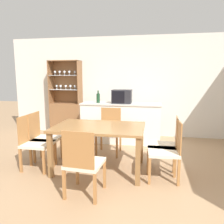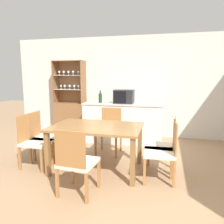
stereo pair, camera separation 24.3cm
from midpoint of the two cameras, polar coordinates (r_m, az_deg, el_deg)
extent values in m
plane|color=#A37F5B|center=(3.45, 3.12, -17.30)|extent=(18.00, 18.00, 0.00)
cube|color=silver|center=(5.70, 8.28, 6.54)|extent=(6.80, 0.06, 2.55)
cube|color=white|center=(5.16, 4.19, -2.97)|extent=(1.82, 0.53, 0.90)
cube|color=beige|center=(5.08, 4.25, 2.14)|extent=(1.85, 0.56, 0.03)
cube|color=brown|center=(6.06, -9.68, -1.54)|extent=(0.82, 0.37, 0.83)
cube|color=brown|center=(6.12, -9.26, 7.75)|extent=(0.82, 0.02, 1.12)
cube|color=brown|center=(6.13, -13.39, 7.62)|extent=(0.02, 0.37, 1.12)
cube|color=brown|center=(5.81, -6.28, 7.73)|extent=(0.02, 0.37, 1.12)
cube|color=brown|center=(5.97, -10.09, 12.98)|extent=(0.82, 0.37, 0.02)
cube|color=white|center=(5.97, -9.88, 5.86)|extent=(0.77, 0.33, 0.01)
cube|color=white|center=(5.95, -9.99, 9.41)|extent=(0.77, 0.33, 0.01)
cylinder|color=white|center=(6.12, -12.04, 5.95)|extent=(0.04, 0.04, 0.01)
cylinder|color=white|center=(6.12, -12.05, 6.24)|extent=(0.01, 0.01, 0.06)
sphere|color=white|center=(6.11, -12.06, 6.72)|extent=(0.06, 0.06, 0.06)
cylinder|color=white|center=(6.04, -12.47, 9.40)|extent=(0.04, 0.04, 0.01)
cylinder|color=white|center=(6.04, -12.48, 9.69)|extent=(0.01, 0.01, 0.06)
sphere|color=white|center=(6.04, -12.49, 10.18)|extent=(0.06, 0.06, 0.06)
cylinder|color=white|center=(6.01, -11.09, 5.93)|extent=(0.04, 0.04, 0.01)
cylinder|color=white|center=(6.01, -11.10, 6.22)|extent=(0.01, 0.01, 0.06)
sphere|color=white|center=(6.01, -11.12, 6.71)|extent=(0.06, 0.06, 0.06)
cylinder|color=white|center=(5.97, -11.34, 9.44)|extent=(0.04, 0.04, 0.01)
cylinder|color=white|center=(5.97, -11.35, 9.74)|extent=(0.01, 0.01, 0.06)
sphere|color=white|center=(5.98, -11.37, 10.23)|extent=(0.06, 0.06, 0.06)
cylinder|color=white|center=(5.98, -9.84, 5.94)|extent=(0.04, 0.04, 0.01)
cylinder|color=white|center=(5.97, -9.85, 6.24)|extent=(0.01, 0.01, 0.06)
sphere|color=white|center=(5.97, -9.86, 6.73)|extent=(0.06, 0.06, 0.06)
cylinder|color=white|center=(5.92, -10.14, 9.48)|extent=(0.04, 0.04, 0.01)
cylinder|color=white|center=(5.92, -10.14, 9.78)|extent=(0.01, 0.01, 0.06)
sphere|color=white|center=(5.92, -10.16, 10.27)|extent=(0.06, 0.06, 0.06)
cylinder|color=white|center=(5.92, -8.66, 5.94)|extent=(0.04, 0.04, 0.01)
cylinder|color=white|center=(5.92, -8.66, 6.24)|extent=(0.01, 0.01, 0.06)
sphere|color=white|center=(5.91, -8.68, 6.74)|extent=(0.06, 0.06, 0.06)
cylinder|color=white|center=(5.86, -8.94, 9.52)|extent=(0.04, 0.04, 0.01)
cylinder|color=white|center=(5.86, -8.95, 9.81)|extent=(0.01, 0.01, 0.06)
sphere|color=white|center=(5.86, -8.96, 10.32)|extent=(0.06, 0.06, 0.06)
cylinder|color=white|center=(5.84, -7.53, 5.93)|extent=(0.04, 0.04, 0.01)
cylinder|color=white|center=(5.84, -7.54, 6.22)|extent=(0.01, 0.01, 0.06)
sphere|color=white|center=(5.84, -7.55, 6.73)|extent=(0.06, 0.06, 0.06)
cylinder|color=white|center=(5.85, -7.55, 9.55)|extent=(0.04, 0.04, 0.01)
cylinder|color=white|center=(5.85, -7.55, 9.85)|extent=(0.01, 0.01, 0.06)
sphere|color=white|center=(5.85, -7.56, 10.35)|extent=(0.06, 0.06, 0.06)
cube|color=olive|center=(3.57, -2.14, -3.92)|extent=(1.45, 0.96, 0.04)
cube|color=olive|center=(3.55, -14.61, -10.59)|extent=(0.07, 0.07, 0.71)
cube|color=olive|center=(3.17, 7.67, -12.87)|extent=(0.07, 0.07, 0.71)
cube|color=olive|center=(4.27, -9.21, -6.99)|extent=(0.07, 0.07, 0.71)
cube|color=olive|center=(3.96, 9.04, -8.32)|extent=(0.07, 0.07, 0.71)
cube|color=beige|center=(4.37, 0.71, -5.52)|extent=(0.46, 0.46, 0.05)
cube|color=#A8703D|center=(4.52, 1.39, -1.76)|extent=(0.41, 0.02, 0.46)
cube|color=#A8703D|center=(4.20, 2.75, -9.35)|extent=(0.04, 0.04, 0.40)
cube|color=#A8703D|center=(4.30, -2.64, -8.90)|extent=(0.04, 0.04, 0.40)
cube|color=#A8703D|center=(4.58, 3.84, -7.75)|extent=(0.04, 0.04, 0.40)
cube|color=#A8703D|center=(4.67, -1.12, -7.38)|extent=(0.04, 0.04, 0.40)
cube|color=beige|center=(4.16, -15.25, -6.63)|extent=(0.47, 0.47, 0.05)
cube|color=#A8703D|center=(4.20, -18.05, -3.09)|extent=(0.04, 0.41, 0.46)
cube|color=#A8703D|center=(4.33, -11.47, -8.97)|extent=(0.04, 0.04, 0.40)
cube|color=#A8703D|center=(3.97, -13.72, -10.74)|extent=(0.04, 0.04, 0.40)
cube|color=#A8703D|center=(4.49, -16.35, -8.48)|extent=(0.04, 0.04, 0.40)
cube|color=#A8703D|center=(4.15, -18.94, -10.10)|extent=(0.04, 0.04, 0.40)
cube|color=beige|center=(2.96, -6.36, -13.01)|extent=(0.48, 0.48, 0.05)
cube|color=#A8703D|center=(2.69, -8.36, -9.68)|extent=(0.41, 0.05, 0.46)
cube|color=#A8703D|center=(3.30, -8.12, -14.84)|extent=(0.04, 0.04, 0.40)
cube|color=#A8703D|center=(3.16, -1.18, -15.92)|extent=(0.04, 0.04, 0.40)
cube|color=#A8703D|center=(2.98, -11.74, -17.78)|extent=(0.04, 0.04, 0.40)
cube|color=#A8703D|center=(2.82, -4.06, -19.28)|extent=(0.04, 0.04, 0.40)
cube|color=beige|center=(3.66, 14.28, -8.82)|extent=(0.48, 0.48, 0.05)
cube|color=#A8703D|center=(3.59, 17.89, -5.19)|extent=(0.04, 0.41, 0.46)
cube|color=#A8703D|center=(3.56, 10.57, -13.05)|extent=(0.04, 0.04, 0.40)
cube|color=#A8703D|center=(3.94, 11.31, -10.83)|extent=(0.04, 0.04, 0.40)
cube|color=#A8703D|center=(3.54, 17.33, -13.45)|extent=(0.04, 0.04, 0.40)
cube|color=#A8703D|center=(3.92, 17.36, -11.17)|extent=(0.04, 0.04, 0.40)
cube|color=beige|center=(3.39, 14.30, -10.32)|extent=(0.48, 0.48, 0.05)
cube|color=#A8703D|center=(3.34, 18.18, -6.29)|extent=(0.05, 0.41, 0.46)
cube|color=#A8703D|center=(3.27, 10.69, -15.15)|extent=(0.04, 0.04, 0.40)
cube|color=#A8703D|center=(3.65, 10.64, -12.49)|extent=(0.04, 0.04, 0.40)
cube|color=#A8703D|center=(3.30, 18.05, -15.20)|extent=(0.04, 0.04, 0.40)
cube|color=#A8703D|center=(3.68, 17.18, -12.58)|extent=(0.04, 0.04, 0.40)
cube|color=beige|center=(3.93, -17.31, -7.70)|extent=(0.45, 0.45, 0.05)
cube|color=#A8703D|center=(3.98, -20.13, -3.89)|extent=(0.02, 0.41, 0.46)
cube|color=#A8703D|center=(4.07, -13.13, -10.25)|extent=(0.04, 0.04, 0.40)
cube|color=#A8703D|center=(3.73, -16.10, -12.18)|extent=(0.04, 0.04, 0.40)
cube|color=#A8703D|center=(4.26, -18.06, -9.53)|extent=(0.04, 0.04, 0.40)
cube|color=#A8703D|center=(3.95, -21.31, -11.26)|extent=(0.04, 0.04, 0.40)
cube|color=#232328|center=(5.05, 4.51, 4.04)|extent=(0.44, 0.33, 0.31)
cube|color=black|center=(4.89, 3.48, 3.89)|extent=(0.28, 0.01, 0.27)
cylinder|color=#193D23|center=(5.15, -1.71, 3.64)|extent=(0.08, 0.08, 0.22)
cylinder|color=#193D23|center=(5.14, -1.72, 5.24)|extent=(0.03, 0.03, 0.07)
camera|label=1|loc=(0.12, -88.38, 0.27)|focal=35.00mm
camera|label=2|loc=(0.12, 91.62, -0.27)|focal=35.00mm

